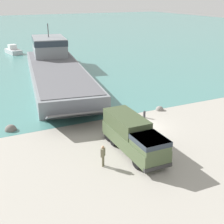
{
  "coord_description": "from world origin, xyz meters",
  "views": [
    {
      "loc": [
        -15.62,
        -24.7,
        12.68
      ],
      "look_at": [
        -3.12,
        0.97,
        1.8
      ],
      "focal_mm": 50.0,
      "sensor_mm": 36.0,
      "label": 1
    }
  ],
  "objects_px": {
    "soldier_on_ramp": "(103,154)",
    "mooring_bollard": "(144,114)",
    "moored_boat_a": "(13,51)",
    "military_truck": "(133,135)",
    "landing_craft": "(55,65)"
  },
  "relations": [
    {
      "from": "soldier_on_ramp",
      "to": "military_truck",
      "type": "bearing_deg",
      "value": 61.39
    },
    {
      "from": "military_truck",
      "to": "moored_boat_a",
      "type": "height_order",
      "value": "military_truck"
    },
    {
      "from": "mooring_bollard",
      "to": "moored_boat_a",
      "type": "bearing_deg",
      "value": 97.63
    },
    {
      "from": "landing_craft",
      "to": "military_truck",
      "type": "distance_m",
      "value": 28.36
    },
    {
      "from": "soldier_on_ramp",
      "to": "moored_boat_a",
      "type": "relative_size",
      "value": 0.33
    },
    {
      "from": "military_truck",
      "to": "mooring_bollard",
      "type": "distance_m",
      "value": 8.09
    },
    {
      "from": "soldier_on_ramp",
      "to": "moored_boat_a",
      "type": "distance_m",
      "value": 53.51
    },
    {
      "from": "landing_craft",
      "to": "military_truck",
      "type": "relative_size",
      "value": 4.64
    },
    {
      "from": "landing_craft",
      "to": "mooring_bollard",
      "type": "xyz_separation_m",
      "value": [
        3.48,
        -22.03,
        -1.43
      ]
    },
    {
      "from": "soldier_on_ramp",
      "to": "mooring_bollard",
      "type": "relative_size",
      "value": 2.24
    },
    {
      "from": "military_truck",
      "to": "mooring_bollard",
      "type": "xyz_separation_m",
      "value": [
        4.98,
        6.28,
        -1.09
      ]
    },
    {
      "from": "soldier_on_ramp",
      "to": "moored_boat_a",
      "type": "height_order",
      "value": "moored_boat_a"
    },
    {
      "from": "landing_craft",
      "to": "mooring_bollard",
      "type": "bearing_deg",
      "value": -71.43
    },
    {
      "from": "landing_craft",
      "to": "moored_boat_a",
      "type": "bearing_deg",
      "value": 105.97
    },
    {
      "from": "military_truck",
      "to": "moored_boat_a",
      "type": "xyz_separation_m",
      "value": [
        -1.2,
        52.41,
        -0.87
      ]
    }
  ]
}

